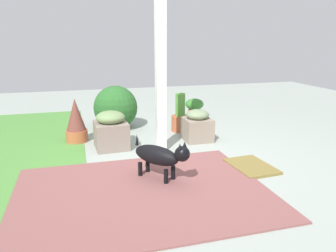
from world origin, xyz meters
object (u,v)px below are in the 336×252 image
(round_shrub, at_px, (116,108))
(terracotta_pot_spiky, at_px, (76,121))
(stone_planter_nearest, at_px, (197,126))
(terracotta_pot_broad, at_px, (194,107))
(stone_planter_mid, at_px, (111,130))
(doormat, at_px, (251,166))
(dog, at_px, (160,156))
(porch_pillar, at_px, (160,54))
(terracotta_pot_tall, at_px, (180,118))

(round_shrub, bearing_deg, terracotta_pot_spiky, 130.68)
(stone_planter_nearest, relative_size, round_shrub, 0.64)
(round_shrub, height_order, terracotta_pot_broad, round_shrub)
(stone_planter_mid, height_order, terracotta_pot_spiky, terracotta_pot_spiky)
(stone_planter_nearest, distance_m, doormat, 1.20)
(dog, height_order, doormat, dog)
(terracotta_pot_broad, xyz_separation_m, doormat, (-2.33, 0.16, -0.21))
(porch_pillar, distance_m, terracotta_pot_spiky, 1.58)
(terracotta_pot_broad, bearing_deg, porch_pillar, 145.39)
(round_shrub, height_order, doormat, round_shrub)
(round_shrub, bearing_deg, porch_pillar, -160.38)
(terracotta_pot_broad, bearing_deg, stone_planter_nearest, 161.69)
(stone_planter_nearest, bearing_deg, dog, 144.26)
(dog, distance_m, doormat, 1.12)
(stone_planter_mid, xyz_separation_m, dog, (-1.18, -0.37, 0.02))
(round_shrub, xyz_separation_m, dog, (-2.14, -0.19, -0.08))
(stone_planter_mid, relative_size, terracotta_pot_broad, 1.32)
(terracotta_pot_spiky, height_order, doormat, terracotta_pot_spiky)
(terracotta_pot_tall, bearing_deg, stone_planter_nearest, -170.99)
(round_shrub, distance_m, doormat, 2.49)
(stone_planter_mid, distance_m, doormat, 1.87)
(round_shrub, relative_size, dog, 1.18)
(porch_pillar, height_order, terracotta_pot_broad, porch_pillar)
(porch_pillar, bearing_deg, terracotta_pot_spiky, 57.32)
(doormat, bearing_deg, porch_pillar, 43.73)
(terracotta_pot_spiky, bearing_deg, dog, -152.98)
(porch_pillar, height_order, stone_planter_mid, porch_pillar)
(stone_planter_nearest, relative_size, terracotta_pot_broad, 1.18)
(stone_planter_mid, xyz_separation_m, round_shrub, (0.96, -0.19, 0.11))
(porch_pillar, bearing_deg, stone_planter_mid, 67.00)
(stone_planter_nearest, bearing_deg, terracotta_pot_spiky, 76.47)
(porch_pillar, distance_m, doormat, 1.73)
(stone_planter_nearest, xyz_separation_m, doormat, (-1.16, -0.23, -0.20))
(terracotta_pot_tall, distance_m, terracotta_pot_spiky, 1.60)
(terracotta_pot_broad, xyz_separation_m, dog, (-2.37, 1.25, 0.04))
(round_shrub, xyz_separation_m, terracotta_pot_broad, (0.23, -1.44, -0.12))
(terracotta_pot_tall, xyz_separation_m, dog, (-1.74, 0.78, 0.05))
(porch_pillar, height_order, round_shrub, porch_pillar)
(porch_pillar, relative_size, round_shrub, 3.55)
(terracotta_pot_tall, xyz_separation_m, doormat, (-1.70, -0.31, -0.20))
(dog, relative_size, doormat, 1.01)
(round_shrub, distance_m, terracotta_pot_spiky, 0.83)
(stone_planter_mid, bearing_deg, doormat, -128.01)
(terracotta_pot_broad, bearing_deg, stone_planter_mid, 126.18)
(stone_planter_nearest, height_order, dog, dog)
(doormat, bearing_deg, stone_planter_nearest, 11.11)
(porch_pillar, relative_size, terracotta_pot_spiky, 4.01)
(terracotta_pot_broad, height_order, terracotta_pot_spiky, terracotta_pot_spiky)
(porch_pillar, xyz_separation_m, terracotta_pot_spiky, (0.68, 1.07, -0.95))
(doormat, bearing_deg, terracotta_pot_spiky, 50.66)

